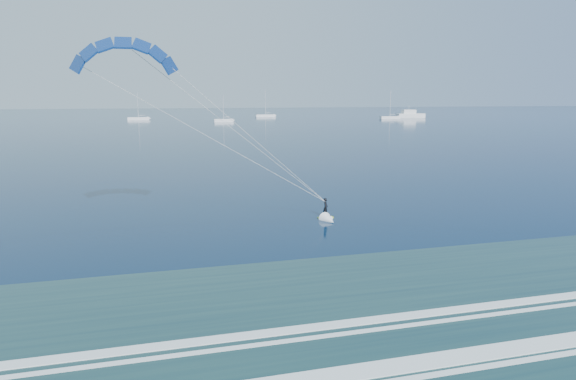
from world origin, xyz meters
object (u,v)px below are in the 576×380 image
at_px(sailboat_3, 224,120).
at_px(sailboat_4, 266,116).
at_px(sailboat_2, 138,118).
at_px(kitesurfer_rig, 236,132).
at_px(sailboat_5, 390,117).
at_px(motor_yacht, 410,115).

distance_m(sailboat_3, sailboat_4, 53.71).
xyz_separation_m(sailboat_2, sailboat_3, (33.31, -27.39, -0.01)).
bearing_deg(sailboat_2, kitesurfer_rig, -87.26).
bearing_deg(kitesurfer_rig, sailboat_5, 60.36).
height_order(sailboat_4, sailboat_5, sailboat_4).
bearing_deg(motor_yacht, sailboat_5, -150.00).
bearing_deg(sailboat_4, sailboat_3, -121.24).
distance_m(motor_yacht, sailboat_5, 17.27).
bearing_deg(kitesurfer_rig, motor_yacht, 58.10).
distance_m(kitesurfer_rig, sailboat_4, 222.17).
height_order(motor_yacht, sailboat_5, sailboat_5).
bearing_deg(motor_yacht, kitesurfer_rig, -121.90).
height_order(motor_yacht, sailboat_2, sailboat_2).
relative_size(motor_yacht, sailboat_4, 1.05).
distance_m(kitesurfer_rig, motor_yacht, 220.64).
xyz_separation_m(motor_yacht, sailboat_5, (-14.94, -8.63, -0.83)).
bearing_deg(kitesurfer_rig, sailboat_3, 82.02).
bearing_deg(sailboat_4, sailboat_2, -163.14).
height_order(sailboat_3, sailboat_5, sailboat_5).
height_order(kitesurfer_rig, sailboat_4, kitesurfer_rig).
bearing_deg(sailboat_5, kitesurfer_rig, -119.64).
distance_m(motor_yacht, sailboat_2, 126.43).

